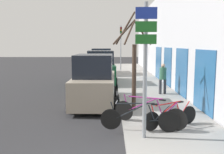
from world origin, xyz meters
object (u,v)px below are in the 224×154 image
(traffic_light, at_px, (122,42))
(parked_car_0, at_px, (95,82))
(bicycle_0, at_px, (140,119))
(street_tree, at_px, (134,67))
(signpost, at_px, (146,64))
(parked_car_1, at_px, (101,69))
(bicycle_1, at_px, (172,116))
(bicycle_2, at_px, (150,113))
(parked_car_2, at_px, (103,63))
(pedestrian_near, at_px, (164,76))

(traffic_light, bearing_deg, parked_car_0, -96.91)
(bicycle_0, relative_size, street_tree, 0.62)
(bicycle_0, bearing_deg, signpost, -164.08)
(parked_car_0, distance_m, parked_car_1, 5.88)
(parked_car_0, bearing_deg, bicycle_1, -52.15)
(bicycle_1, xyz_separation_m, traffic_light, (-0.99, 17.62, 2.52))
(bicycle_2, height_order, parked_car_2, parked_car_2)
(parked_car_0, height_order, street_tree, street_tree)
(parked_car_1, distance_m, parked_car_2, 5.41)
(bicycle_1, xyz_separation_m, parked_car_2, (-2.82, 14.86, 0.59))
(pedestrian_near, height_order, street_tree, street_tree)
(bicycle_2, relative_size, traffic_light, 0.48)
(parked_car_1, relative_size, traffic_light, 0.98)
(parked_car_2, xyz_separation_m, traffic_light, (1.83, 2.76, 1.93))
(bicycle_1, height_order, parked_car_1, parked_car_1)
(parked_car_2, bearing_deg, signpost, -83.76)
(bicycle_2, relative_size, pedestrian_near, 1.33)
(bicycle_0, height_order, pedestrian_near, pedestrian_near)
(street_tree, bearing_deg, bicycle_0, -89.98)
(signpost, relative_size, parked_car_0, 0.84)
(bicycle_2, bearing_deg, street_tree, 44.28)
(parked_car_1, xyz_separation_m, pedestrian_near, (3.52, -4.01, 0.02))
(signpost, height_order, pedestrian_near, signpost)
(signpost, distance_m, parked_car_0, 4.95)
(bicycle_2, xyz_separation_m, traffic_light, (-0.31, 17.41, 2.48))
(parked_car_2, distance_m, street_tree, 12.92)
(bicycle_1, distance_m, parked_car_2, 15.14)
(street_tree, bearing_deg, parked_car_2, 97.91)
(signpost, bearing_deg, parked_car_1, 99.42)
(bicycle_1, height_order, bicycle_2, bicycle_2)
(bicycle_2, xyz_separation_m, pedestrian_near, (1.51, 5.23, 0.53))
(bicycle_2, height_order, parked_car_0, parked_car_0)
(parked_car_1, distance_m, pedestrian_near, 5.34)
(parked_car_2, distance_m, traffic_light, 3.83)
(street_tree, distance_m, traffic_light, 15.58)
(pedestrian_near, relative_size, street_tree, 0.42)
(bicycle_0, height_order, parked_car_0, parked_car_0)
(parked_car_2, bearing_deg, parked_car_0, -89.80)
(bicycle_2, bearing_deg, bicycle_0, 179.98)
(parked_car_0, bearing_deg, parked_car_2, 91.52)
(signpost, relative_size, parked_car_1, 0.85)
(signpost, height_order, parked_car_0, signpost)
(parked_car_0, height_order, traffic_light, traffic_light)
(bicycle_2, distance_m, pedestrian_near, 5.47)
(bicycle_1, xyz_separation_m, parked_car_1, (-2.69, 9.45, 0.56))
(bicycle_0, relative_size, bicycle_1, 1.26)
(bicycle_0, bearing_deg, parked_car_2, 15.02)
(bicycle_1, relative_size, street_tree, 0.49)
(signpost, bearing_deg, traffic_light, 90.06)
(parked_car_0, distance_m, parked_car_2, 11.29)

